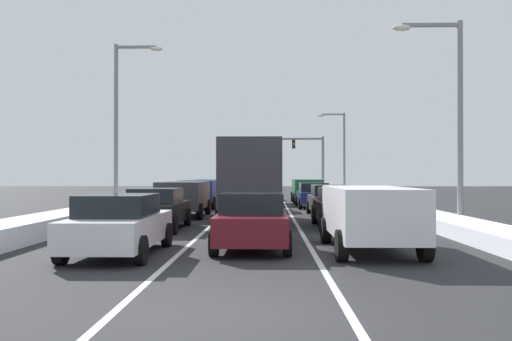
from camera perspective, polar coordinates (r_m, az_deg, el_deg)
ground_plane at (r=28.57m, az=0.15°, el=-4.47°), size 135.05×135.05×0.00m
lane_stripe_between_right_lane_and_center_lane at (r=33.77m, az=3.20°, el=-3.84°), size 0.14×57.13×0.01m
lane_stripe_between_center_lane_and_left_lane at (r=33.82m, az=-2.58°, el=-3.84°), size 0.14×57.13×0.01m
snow_bank_right_shoulder at (r=34.35m, az=12.09°, el=-3.37°), size 1.62×57.13×0.49m
snow_bank_left_shoulder at (r=34.56m, az=-11.39°, el=-3.25°), size 1.68×57.13×0.61m
suv_white_right_lane_nearest at (r=14.52m, az=11.79°, el=-4.31°), size 2.16×4.90×1.67m
sedan_black_right_lane_second at (r=20.86m, az=8.99°, el=-3.84°), size 2.00×4.50×1.51m
sedan_charcoal_right_lane_third at (r=26.68m, az=7.69°, el=-3.10°), size 2.00×4.50×1.51m
sedan_navy_right_lane_fourth at (r=33.23m, az=6.03°, el=-2.58°), size 2.00×4.50×1.51m
suv_green_right_lane_fifth at (r=39.31m, az=5.35°, el=-1.89°), size 2.16×4.90×1.67m
sedan_maroon_center_lane_nearest at (r=14.81m, az=-0.40°, el=-5.23°), size 2.00×4.50×1.51m
box_truck_center_lane_second at (r=22.65m, az=-0.43°, el=-0.70°), size 2.53×7.20×3.36m
sedan_tan_center_lane_third at (r=30.28m, az=0.54°, el=-2.79°), size 2.00×4.50×1.51m
suv_silver_center_lane_fourth at (r=36.94m, az=0.72°, el=-1.98°), size 2.16×4.90×1.67m
sedan_gray_center_lane_fifth at (r=43.75m, az=0.36°, el=-2.08°), size 2.00×4.50×1.51m
sedan_white_left_lane_nearest at (r=14.03m, az=-14.11°, el=-5.48°), size 2.00×4.50×1.51m
sedan_black_left_lane_second at (r=20.19m, az=-10.35°, el=-3.95°), size 2.00×4.50×1.51m
suv_charcoal_left_lane_third at (r=26.18m, az=-7.54°, el=-2.60°), size 2.16×4.90×1.67m
suv_navy_left_lane_fourth at (r=33.11m, az=-5.86°, el=-2.15°), size 2.16×4.90×1.67m
suv_green_left_lane_fifth at (r=39.96m, az=-4.50°, el=-1.86°), size 2.16×4.90×1.67m
traffic_light_gantry at (r=59.82m, az=4.79°, el=1.94°), size 7.54×0.47×6.20m
street_lamp_right_near at (r=22.00m, az=19.65°, el=6.66°), size 2.66×0.36×7.83m
street_lamp_right_mid at (r=52.40m, az=8.81°, el=2.56°), size 2.66×0.36×7.91m
street_lamp_left_mid at (r=30.59m, az=-13.84°, el=5.89°), size 2.66×0.36×9.10m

